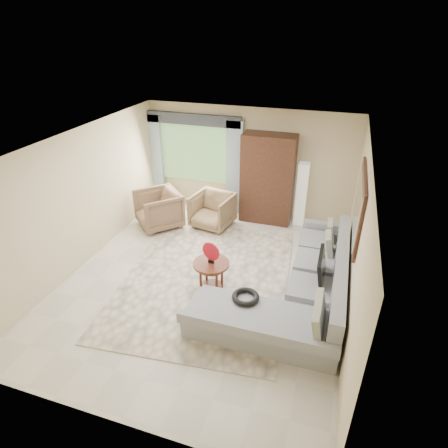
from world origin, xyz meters
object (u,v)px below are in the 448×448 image
(armchair_right, at_px, (212,211))
(potted_plant, at_px, (173,195))
(floor_lamp, at_px, (301,194))
(coffee_table, at_px, (211,277))
(sectional_sofa, at_px, (301,292))
(tv_screen, at_px, (322,267))
(armoire, at_px, (268,179))
(armchair_left, at_px, (159,209))

(armchair_right, relative_size, potted_plant, 1.67)
(floor_lamp, bearing_deg, coffee_table, -109.97)
(sectional_sofa, xyz_separation_m, coffee_table, (-1.55, -0.13, 0.05))
(tv_screen, xyz_separation_m, armoire, (-1.50, 2.71, 0.33))
(sectional_sofa, height_order, coffee_table, sectional_sofa)
(potted_plant, distance_m, armoire, 2.62)
(armchair_left, height_order, armoire, armoire)
(tv_screen, bearing_deg, armchair_left, 156.85)
(armoire, height_order, floor_lamp, armoire)
(armchair_right, height_order, armoire, armoire)
(armchair_left, xyz_separation_m, floor_lamp, (3.11, 1.14, 0.32))
(tv_screen, distance_m, armchair_left, 4.15)
(armchair_right, bearing_deg, potted_plant, 160.11)
(tv_screen, bearing_deg, armoire, 118.94)
(coffee_table, xyz_separation_m, potted_plant, (-2.18, 3.12, -0.07))
(sectional_sofa, bearing_deg, armchair_right, 137.03)
(armchair_left, height_order, floor_lamp, floor_lamp)
(armchair_right, bearing_deg, armoire, 42.42)
(tv_screen, xyz_separation_m, potted_plant, (-4.00, 2.81, -0.46))
(coffee_table, height_order, potted_plant, coffee_table)
(armchair_left, bearing_deg, sectional_sofa, 16.88)
(armoire, bearing_deg, sectional_sofa, -66.94)
(coffee_table, distance_m, armchair_left, 2.78)
(armchair_right, xyz_separation_m, potted_plant, (-1.38, 0.80, -0.14))
(sectional_sofa, xyz_separation_m, floor_lamp, (-0.43, 2.96, 0.47))
(armchair_left, relative_size, armchair_right, 1.08)
(sectional_sofa, relative_size, armchair_left, 3.63)
(tv_screen, distance_m, potted_plant, 4.91)
(coffee_table, height_order, armoire, armoire)
(armchair_left, bearing_deg, floor_lamp, 64.21)
(coffee_table, relative_size, armoire, 0.30)
(tv_screen, relative_size, floor_lamp, 0.49)
(tv_screen, xyz_separation_m, floor_lamp, (-0.70, 2.77, 0.03))
(coffee_table, xyz_separation_m, armchair_right, (-0.80, 2.32, 0.07))
(tv_screen, height_order, armchair_right, tv_screen)
(sectional_sofa, height_order, floor_lamp, floor_lamp)
(tv_screen, height_order, coffee_table, tv_screen)
(sectional_sofa, xyz_separation_m, tv_screen, (0.27, 0.18, 0.44))
(coffee_table, xyz_separation_m, armchair_left, (-1.99, 1.94, 0.10))
(tv_screen, xyz_separation_m, armchair_left, (-3.81, 1.63, -0.29))
(floor_lamp, bearing_deg, tv_screen, -75.83)
(armchair_left, xyz_separation_m, armchair_right, (1.19, 0.38, -0.03))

